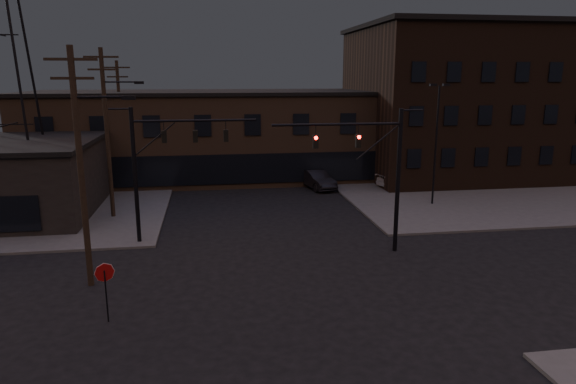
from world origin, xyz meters
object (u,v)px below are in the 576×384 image
(parked_car_lot_b, at_px, (398,179))
(traffic_signal_far, at_px, (157,159))
(traffic_signal_near, at_px, (379,166))
(parked_car_lot_a, at_px, (416,173))
(stop_sign, at_px, (105,279))
(car_crossing, at_px, (317,179))

(parked_car_lot_b, bearing_deg, traffic_signal_far, 105.42)
(traffic_signal_near, height_order, parked_car_lot_a, traffic_signal_near)
(stop_sign, xyz_separation_m, car_crossing, (13.50, 23.28, -1.04))
(traffic_signal_far, xyz_separation_m, stop_sign, (-1.28, -9.99, -3.17))
(parked_car_lot_b, bearing_deg, car_crossing, 66.17)
(stop_sign, height_order, parked_car_lot_b, stop_sign)
(parked_car_lot_a, distance_m, car_crossing, 10.02)
(parked_car_lot_b, bearing_deg, parked_car_lot_a, -65.20)
(parked_car_lot_b, bearing_deg, traffic_signal_near, 138.00)
(traffic_signal_far, relative_size, parked_car_lot_b, 1.94)
(traffic_signal_far, relative_size, parked_car_lot_a, 1.97)
(traffic_signal_near, bearing_deg, car_crossing, 89.51)
(traffic_signal_near, height_order, parked_car_lot_b, traffic_signal_near)
(parked_car_lot_a, relative_size, car_crossing, 0.83)
(traffic_signal_far, height_order, parked_car_lot_a, traffic_signal_far)
(stop_sign, distance_m, parked_car_lot_b, 30.56)
(stop_sign, relative_size, parked_car_lot_a, 0.61)
(traffic_signal_near, xyz_separation_m, stop_sign, (-13.36, -6.49, -3.09))
(traffic_signal_far, distance_m, parked_car_lot_b, 23.47)
(stop_sign, relative_size, parked_car_lot_b, 0.60)
(traffic_signal_far, distance_m, stop_sign, 10.55)
(traffic_signal_far, distance_m, parked_car_lot_a, 26.97)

